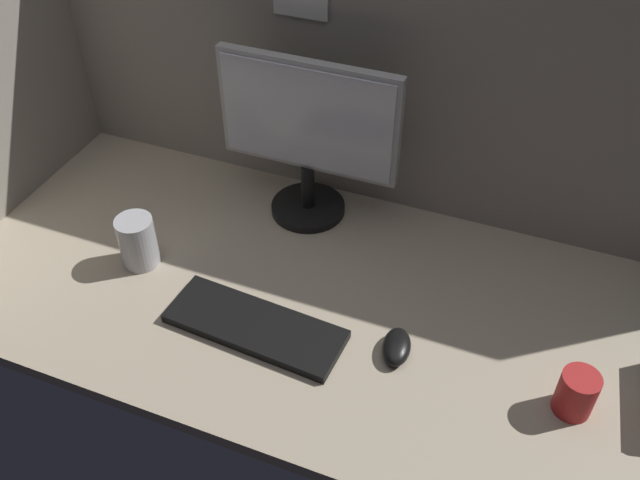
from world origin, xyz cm
name	(u,v)px	position (x,y,z in cm)	size (l,w,h in cm)	color
ground_plane	(339,301)	(0.00, 0.00, -1.50)	(180.00, 80.00, 3.00)	tan
cubicle_wall_back	(402,66)	(-0.02, 37.50, 35.86)	(180.00, 5.50, 71.68)	gray
monitor	(308,133)	(-17.29, 25.12, 22.04)	(42.41, 18.00, 39.70)	black
keyboard	(255,326)	(-12.85, -15.02, 1.00)	(37.00, 13.00, 2.00)	black
mouse	(397,347)	(15.67, -10.16, 1.70)	(5.60, 9.60, 3.40)	black
mug_steel	(138,242)	(-45.38, -6.15, 6.05)	(8.32, 8.32, 12.10)	#B2B2B7
mug_red_plastic	(576,393)	(49.36, -10.93, 4.61)	(7.07, 7.07, 9.21)	red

